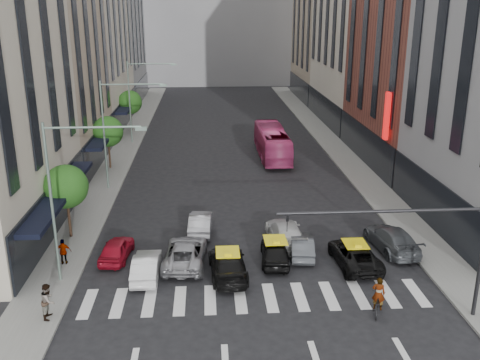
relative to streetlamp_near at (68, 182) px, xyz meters
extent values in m
plane|color=black|center=(10.04, -4.00, -5.90)|extent=(160.00, 160.00, 0.00)
cube|color=slate|center=(-1.46, 26.00, -5.83)|extent=(3.00, 96.00, 0.15)
cube|color=slate|center=(21.54, 26.00, -5.83)|extent=(3.00, 96.00, 0.15)
cube|color=tan|center=(-6.96, 24.00, 6.10)|extent=(8.00, 16.00, 24.00)
cube|color=gray|center=(-6.96, 61.00, 9.10)|extent=(8.00, 18.00, 30.00)
cube|color=brown|center=(27.04, 23.00, 7.10)|extent=(8.00, 18.00, 26.00)
cube|color=tan|center=(27.04, 61.00, 8.10)|extent=(8.00, 18.00, 28.00)
cylinder|color=black|center=(-1.76, 6.00, -4.18)|extent=(0.18, 0.18, 3.15)
sphere|color=#184012|center=(-1.76, 6.00, -2.24)|extent=(2.88, 2.88, 2.88)
cylinder|color=black|center=(-1.76, 22.00, -4.18)|extent=(0.18, 0.18, 3.15)
sphere|color=#184012|center=(-1.76, 22.00, -2.24)|extent=(2.88, 2.88, 2.88)
cylinder|color=black|center=(-1.76, 38.00, -4.18)|extent=(0.18, 0.18, 3.15)
sphere|color=#184012|center=(-1.76, 38.00, -2.24)|extent=(2.88, 2.88, 2.88)
cylinder|color=gray|center=(-0.96, 0.00, -1.25)|extent=(0.16, 0.16, 9.00)
cylinder|color=gray|center=(1.54, 0.00, 2.95)|extent=(5.00, 0.12, 0.12)
cube|color=gray|center=(4.04, 0.00, 2.85)|extent=(0.60, 0.25, 0.18)
cylinder|color=gray|center=(-0.96, 16.00, -1.25)|extent=(0.16, 0.16, 9.00)
cylinder|color=gray|center=(1.54, 16.00, 2.95)|extent=(5.00, 0.12, 0.12)
cube|color=gray|center=(4.04, 16.00, 2.85)|extent=(0.60, 0.25, 0.18)
cylinder|color=gray|center=(-0.96, 32.00, -1.25)|extent=(0.16, 0.16, 9.00)
cylinder|color=gray|center=(1.54, 32.00, 2.95)|extent=(5.00, 0.12, 0.12)
cube|color=gray|center=(4.04, 32.00, 2.85)|extent=(0.60, 0.25, 0.18)
cylinder|color=black|center=(15.54, -5.00, -0.10)|extent=(10.00, 0.16, 0.16)
imported|color=black|center=(11.04, -5.00, -0.60)|extent=(0.13, 0.16, 0.80)
cube|color=red|center=(22.64, 16.00, 0.10)|extent=(0.30, 0.70, 4.00)
imported|color=maroon|center=(1.78, 2.72, -5.24)|extent=(1.96, 4.02, 1.32)
imported|color=silver|center=(3.85, 0.28, -5.22)|extent=(1.45, 4.15, 1.37)
imported|color=gray|center=(6.02, 1.79, -5.18)|extent=(2.78, 5.37, 1.45)
imported|color=black|center=(8.50, 0.13, -5.17)|extent=(2.32, 5.14, 1.46)
imported|color=black|center=(11.43, 1.66, -5.19)|extent=(2.00, 4.31, 1.43)
imported|color=#42464A|center=(13.21, 2.51, -5.25)|extent=(1.82, 4.09, 1.30)
imported|color=black|center=(16.12, 0.96, -5.22)|extent=(2.55, 5.04, 1.37)
imported|color=#484C51|center=(19.04, 2.90, -5.15)|extent=(2.69, 5.40, 1.51)
imported|color=#A7A7AD|center=(6.91, 6.41, -5.21)|extent=(1.71, 4.31, 1.40)
imported|color=#BDBDBD|center=(12.44, 4.23, -5.14)|extent=(2.31, 5.33, 1.53)
imported|color=#BA366E|center=(14.13, 25.21, -4.35)|extent=(2.66, 11.16, 3.11)
imported|color=black|center=(15.86, -4.37, -5.41)|extent=(1.30, 2.00, 0.99)
imported|color=gray|center=(15.86, -4.37, -4.03)|extent=(0.76, 0.63, 1.77)
imported|color=gray|center=(-0.49, -3.88, -4.84)|extent=(0.70, 0.89, 1.83)
imported|color=gray|center=(-1.19, 1.93, -4.96)|extent=(0.95, 0.45, 1.58)
camera|label=1|loc=(7.40, -27.49, 8.91)|focal=40.00mm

